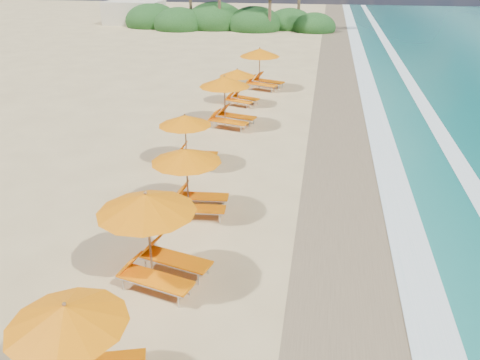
% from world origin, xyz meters
% --- Properties ---
extents(ground, '(160.00, 160.00, 0.00)m').
position_xyz_m(ground, '(0.00, 0.00, 0.00)').
color(ground, tan).
rests_on(ground, ground).
extents(wet_sand, '(4.00, 160.00, 0.01)m').
position_xyz_m(wet_sand, '(4.00, 0.00, 0.01)').
color(wet_sand, olive).
rests_on(wet_sand, ground).
extents(surf_foam, '(4.00, 160.00, 0.01)m').
position_xyz_m(surf_foam, '(6.70, 0.00, 0.03)').
color(surf_foam, white).
rests_on(surf_foam, ground).
extents(station_2, '(2.95, 2.88, 2.34)m').
position_xyz_m(station_2, '(-1.67, -8.20, 1.31)').
color(station_2, olive).
rests_on(station_2, ground).
extents(station_3, '(3.29, 3.18, 2.65)m').
position_xyz_m(station_3, '(-1.52, -4.25, 1.49)').
color(station_3, olive).
rests_on(station_3, ground).
extents(station_4, '(2.71, 2.54, 2.39)m').
position_xyz_m(station_4, '(-1.57, -0.29, 1.34)').
color(station_4, olive).
rests_on(station_4, ground).
extents(station_5, '(2.47, 2.30, 2.23)m').
position_xyz_m(station_5, '(-2.77, 3.79, 1.25)').
color(station_5, olive).
rests_on(station_5, ground).
extents(station_6, '(3.29, 3.20, 2.63)m').
position_xyz_m(station_6, '(-2.19, 9.17, 1.47)').
color(station_6, olive).
rests_on(station_6, ground).
extents(station_7, '(2.77, 2.74, 2.14)m').
position_xyz_m(station_7, '(-2.30, 13.21, 1.20)').
color(station_7, olive).
rests_on(station_7, ground).
extents(station_8, '(3.46, 3.40, 2.69)m').
position_xyz_m(station_8, '(-1.49, 17.23, 1.51)').
color(station_8, olive).
rests_on(station_8, ground).
extents(treeline, '(25.80, 8.80, 9.74)m').
position_xyz_m(treeline, '(-9.94, 45.51, 1.00)').
color(treeline, '#163D14').
rests_on(treeline, ground).
extents(beach_building, '(7.00, 5.00, 2.80)m').
position_xyz_m(beach_building, '(-22.00, 48.00, 1.40)').
color(beach_building, beige).
rests_on(beach_building, ground).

